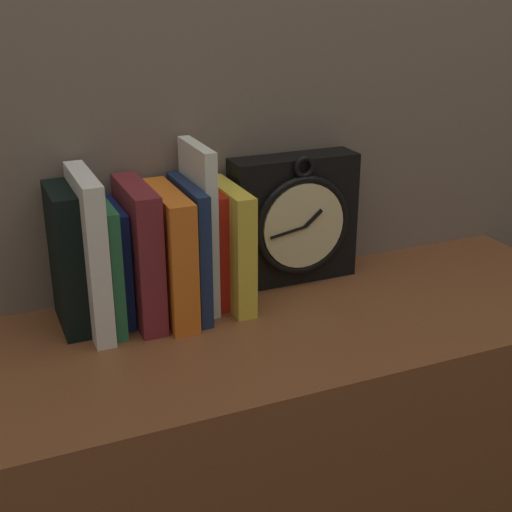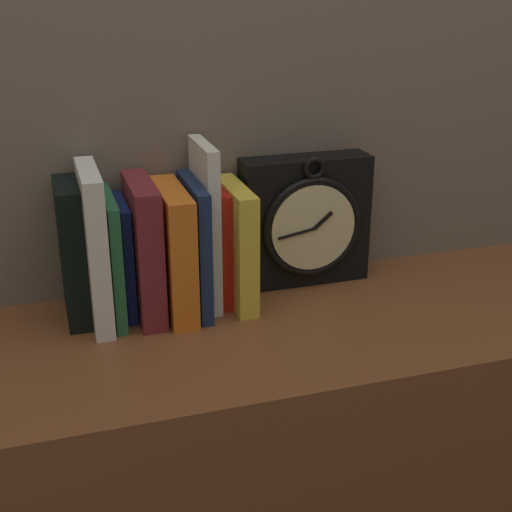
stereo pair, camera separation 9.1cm
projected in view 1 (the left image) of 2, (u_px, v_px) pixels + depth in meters
The scene contains 12 objects.
wall_back at pixel (201, 52), 1.06m from camera, with size 6.00×0.05×2.60m.
clock at pixel (294, 220), 1.15m from camera, with size 0.21×0.07×0.22m.
book_slot0_black at pixel (66, 259), 0.99m from camera, with size 0.03×0.12×0.20m.
book_slot1_white at pixel (90, 253), 0.98m from camera, with size 0.03×0.15×0.23m.
book_slot2_green at pixel (107, 263), 1.01m from camera, with size 0.02×0.14×0.18m.
book_slot3_navy at pixel (119, 262), 1.03m from camera, with size 0.01×0.11×0.17m.
book_slot4_maroon at pixel (139, 253), 1.02m from camera, with size 0.04×0.15×0.20m.
book_slot5_orange at pixel (169, 254), 1.03m from camera, with size 0.04×0.16×0.19m.
book_slot6_navy at pixel (189, 248), 1.04m from camera, with size 0.02×0.15×0.20m.
book_slot7_white at pixel (199, 227), 1.05m from camera, with size 0.02×0.12×0.25m.
book_slot8_red at pixel (211, 245), 1.08m from camera, with size 0.02×0.11×0.18m.
book_slot9_yellow at pixel (231, 245), 1.07m from camera, with size 0.03×0.14×0.18m.
Camera 1 is at (-0.36, -0.83, 1.41)m, focal length 50.00 mm.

